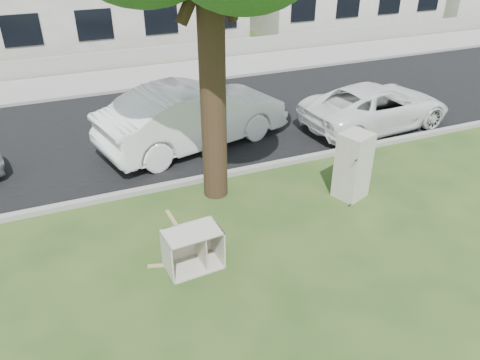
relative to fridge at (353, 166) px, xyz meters
name	(u,v)px	position (x,y,z in m)	size (l,w,h in m)	color
ground	(265,233)	(-2.37, -0.57, -0.76)	(120.00, 120.00, 0.00)	#244318
road	(181,123)	(-2.37, 5.43, -0.76)	(120.00, 7.00, 0.01)	black
kerb_near	(222,177)	(-2.37, 1.88, -0.76)	(120.00, 0.18, 0.12)	gray
kerb_far	(154,88)	(-2.37, 8.98, -0.76)	(120.00, 0.18, 0.12)	gray
sidewalk	(145,77)	(-2.37, 10.43, -0.76)	(120.00, 2.80, 0.01)	gray
low_wall	(136,57)	(-2.37, 12.03, -0.41)	(120.00, 0.15, 0.70)	gray
fridge	(353,166)	(0.00, 0.00, 0.00)	(0.63, 0.58, 1.52)	#BAB9A8
cabinet	(193,249)	(-3.99, -1.00, -0.37)	(0.99, 0.62, 0.78)	silver
plank_a	(187,248)	(-3.97, -0.47, -0.75)	(0.98, 0.08, 0.02)	#946647
plank_b	(172,265)	(-4.36, -0.83, -0.75)	(0.87, 0.09, 0.02)	#A38755
plank_c	(173,219)	(-3.97, 0.57, -0.75)	(0.76, 0.09, 0.02)	tan
car_center	(194,115)	(-2.41, 3.89, 0.09)	(1.81, 5.18, 1.71)	white
car_right	(376,106)	(2.89, 3.04, -0.13)	(2.11, 4.57, 1.27)	white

